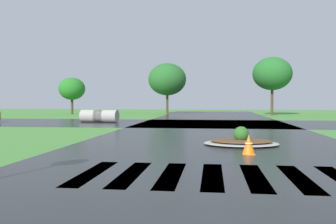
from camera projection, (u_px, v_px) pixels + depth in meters
name	position (u px, v px, depth m)	size (l,w,h in m)	color
asphalt_roadway	(213.00, 147.00, 12.68)	(10.34, 80.00, 0.01)	#232628
asphalt_cross_road	(213.00, 123.00, 25.46)	(90.00, 9.30, 0.01)	#232628
crosswalk_stripes	(212.00, 176.00, 7.92)	(5.85, 2.91, 0.01)	white
median_island	(241.00, 141.00, 13.38)	(2.73, 2.21, 0.68)	#9E9B93
drainage_pipe_stack	(99.00, 116.00, 26.71)	(2.84, 1.20, 0.93)	#9E9B93
traffic_cone	(249.00, 145.00, 11.02)	(0.39, 0.39, 0.61)	orange
background_treeline	(265.00, 79.00, 40.38)	(45.50, 6.56, 6.22)	#4C3823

